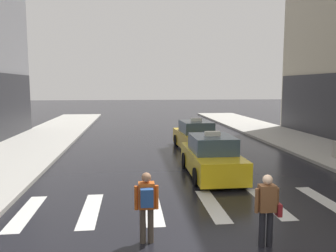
% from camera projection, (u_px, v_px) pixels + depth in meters
% --- Properties ---
extents(crosswalk_markings, '(11.30, 2.80, 0.01)m').
position_uv_depth(crosswalk_markings, '(212.00, 205.00, 10.11)').
color(crosswalk_markings, silver).
rests_on(crosswalk_markings, ground).
extents(taxi_lead, '(1.95, 4.55, 1.80)m').
position_uv_depth(taxi_lead, '(212.00, 158.00, 13.43)').
color(taxi_lead, yellow).
rests_on(taxi_lead, ground).
extents(taxi_second, '(2.09, 4.61, 1.80)m').
position_uv_depth(taxi_second, '(196.00, 137.00, 18.87)').
color(taxi_second, gold).
rests_on(taxi_second, ground).
extents(pedestrian_with_backpack, '(0.55, 0.43, 1.65)m').
position_uv_depth(pedestrian_with_backpack, '(147.00, 202.00, 7.56)').
color(pedestrian_with_backpack, '#473D33').
rests_on(pedestrian_with_backpack, ground).
extents(pedestrian_with_handbag, '(0.60, 0.24, 1.65)m').
position_uv_depth(pedestrian_with_handbag, '(267.00, 206.00, 7.42)').
color(pedestrian_with_handbag, black).
rests_on(pedestrian_with_handbag, ground).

